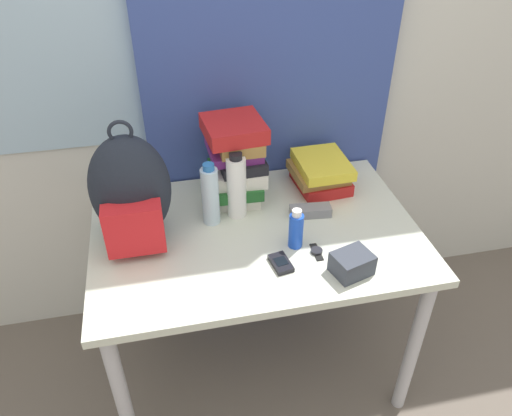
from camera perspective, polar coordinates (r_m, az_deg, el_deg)
The scene contains 13 objects.
wall_back at distance 1.92m, azimuth -3.19°, elevation 18.43°, with size 6.00×0.06×2.50m.
curtain_blue at distance 1.90m, azimuth 1.73°, elevation 18.23°, with size 0.98×0.04×2.50m.
desk at distance 1.83m, azimuth 0.00°, elevation -4.86°, with size 1.15×0.76×0.73m.
backpack at distance 1.68m, azimuth -14.13°, elevation 1.76°, with size 0.27×0.25×0.44m.
book_stack_left at distance 1.86m, azimuth -2.26°, elevation 5.53°, with size 0.23×0.28×0.32m.
book_stack_center at distance 1.98m, azimuth 7.39°, elevation 4.03°, with size 0.22×0.24×0.12m.
water_bottle at distance 1.75m, azimuth -5.24°, elevation 1.46°, with size 0.06×0.06×0.24m.
sports_bottle at distance 1.78m, azimuth -2.25°, elevation 2.49°, with size 0.07×0.07×0.26m.
sunscreen_bottle at distance 1.67m, azimuth 4.59°, elevation -2.48°, with size 0.05×0.05×0.15m.
cell_phone at distance 1.63m, azimuth 2.85°, elevation -6.31°, with size 0.07×0.10×0.02m.
sunglasses_case at distance 1.84m, azimuth 6.24°, elevation -0.33°, with size 0.15×0.07×0.04m.
camera_pouch at distance 1.61m, azimuth 10.91°, elevation -6.25°, with size 0.14×0.13×0.07m.
wristwatch at distance 1.69m, azimuth 6.94°, elevation -4.94°, with size 0.04×0.09×0.01m.
Camera 1 is at (-0.29, -0.97, 1.83)m, focal length 35.00 mm.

